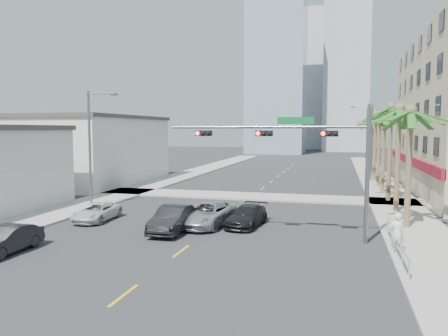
# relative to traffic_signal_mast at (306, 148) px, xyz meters

# --- Properties ---
(ground) EXTENTS (260.00, 260.00, 0.00)m
(ground) POSITION_rel_traffic_signal_mast_xyz_m (-5.78, -7.95, -5.06)
(ground) COLOR #262628
(ground) RESTS_ON ground
(sidewalk_right) EXTENTS (4.00, 120.00, 0.15)m
(sidewalk_right) POSITION_rel_traffic_signal_mast_xyz_m (6.22, 12.05, -4.99)
(sidewalk_right) COLOR gray
(sidewalk_right) RESTS_ON ground
(sidewalk_left) EXTENTS (4.00, 120.00, 0.15)m
(sidewalk_left) POSITION_rel_traffic_signal_mast_xyz_m (-17.78, 12.05, -4.99)
(sidewalk_left) COLOR gray
(sidewalk_left) RESTS_ON ground
(sidewalk_cross) EXTENTS (80.00, 4.00, 0.15)m
(sidewalk_cross) POSITION_rel_traffic_signal_mast_xyz_m (-5.78, 14.05, -4.99)
(sidewalk_cross) COLOR gray
(sidewalk_cross) RESTS_ON ground
(building_left_far) EXTENTS (11.00, 18.00, 7.20)m
(building_left_far) POSITION_rel_traffic_signal_mast_xyz_m (-25.28, 20.05, -1.46)
(building_left_far) COLOR beige
(building_left_far) RESTS_ON ground
(tower_far_left) EXTENTS (14.00, 14.00, 48.00)m
(tower_far_left) POSITION_rel_traffic_signal_mast_xyz_m (-13.78, 87.05, 18.94)
(tower_far_left) COLOR #99B2C6
(tower_far_left) RESTS_ON ground
(tower_far_right) EXTENTS (12.00, 12.00, 60.00)m
(tower_far_right) POSITION_rel_traffic_signal_mast_xyz_m (3.22, 102.05, 24.94)
(tower_far_right) COLOR #ADADB2
(tower_far_right) RESTS_ON ground
(tower_far_center) EXTENTS (16.00, 16.00, 42.00)m
(tower_far_center) POSITION_rel_traffic_signal_mast_xyz_m (-8.78, 117.05, 15.94)
(tower_far_center) COLOR #ADADB2
(tower_far_center) RESTS_ON ground
(traffic_signal_mast) EXTENTS (11.12, 0.54, 7.20)m
(traffic_signal_mast) POSITION_rel_traffic_signal_mast_xyz_m (0.00, 0.00, 0.00)
(traffic_signal_mast) COLOR slate
(traffic_signal_mast) RESTS_ON ground
(palm_tree_0) EXTENTS (4.80, 4.80, 7.80)m
(palm_tree_0) POSITION_rel_traffic_signal_mast_xyz_m (5.82, 4.05, 2.02)
(palm_tree_0) COLOR brown
(palm_tree_0) RESTS_ON ground
(palm_tree_1) EXTENTS (4.80, 4.80, 8.16)m
(palm_tree_1) POSITION_rel_traffic_signal_mast_xyz_m (5.82, 9.25, 2.37)
(palm_tree_1) COLOR brown
(palm_tree_1) RESTS_ON ground
(palm_tree_2) EXTENTS (4.80, 4.80, 8.52)m
(palm_tree_2) POSITION_rel_traffic_signal_mast_xyz_m (5.82, 14.45, 2.72)
(palm_tree_2) COLOR brown
(palm_tree_2) RESTS_ON ground
(palm_tree_3) EXTENTS (4.80, 4.80, 7.80)m
(palm_tree_3) POSITION_rel_traffic_signal_mast_xyz_m (5.82, 19.65, 2.02)
(palm_tree_3) COLOR brown
(palm_tree_3) RESTS_ON ground
(palm_tree_4) EXTENTS (4.80, 4.80, 8.16)m
(palm_tree_4) POSITION_rel_traffic_signal_mast_xyz_m (5.82, 24.85, 2.37)
(palm_tree_4) COLOR brown
(palm_tree_4) RESTS_ON ground
(palm_tree_5) EXTENTS (4.80, 4.80, 8.52)m
(palm_tree_5) POSITION_rel_traffic_signal_mast_xyz_m (5.82, 30.05, 2.72)
(palm_tree_5) COLOR brown
(palm_tree_5) RESTS_ON ground
(palm_tree_6) EXTENTS (4.80, 4.80, 7.80)m
(palm_tree_6) POSITION_rel_traffic_signal_mast_xyz_m (5.82, 35.25, 2.02)
(palm_tree_6) COLOR brown
(palm_tree_6) RESTS_ON ground
(palm_tree_7) EXTENTS (4.80, 4.80, 8.16)m
(palm_tree_7) POSITION_rel_traffic_signal_mast_xyz_m (5.82, 40.45, 2.37)
(palm_tree_7) COLOR brown
(palm_tree_7) RESTS_ON ground
(streetlight_left) EXTENTS (2.55, 0.25, 9.00)m
(streetlight_left) POSITION_rel_traffic_signal_mast_xyz_m (-16.78, 6.05, -0.00)
(streetlight_left) COLOR slate
(streetlight_left) RESTS_ON ground
(streetlight_right) EXTENTS (2.55, 0.25, 9.00)m
(streetlight_right) POSITION_rel_traffic_signal_mast_xyz_m (5.21, 30.05, -0.00)
(streetlight_right) COLOR slate
(streetlight_right) RESTS_ON ground
(guardrail) EXTENTS (0.08, 8.08, 1.00)m
(guardrail) POSITION_rel_traffic_signal_mast_xyz_m (4.52, -1.95, -4.39)
(guardrail) COLOR silver
(guardrail) RESTS_ON ground
(car_parked_mid) EXTENTS (1.51, 4.08, 1.33)m
(car_parked_mid) POSITION_rel_traffic_signal_mast_xyz_m (-13.96, -6.41, -4.40)
(car_parked_mid) COLOR black
(car_parked_mid) RESTS_ON ground
(car_parked_far) EXTENTS (2.13, 4.31, 1.18)m
(car_parked_far) POSITION_rel_traffic_signal_mast_xyz_m (-13.79, 1.52, -4.47)
(car_parked_far) COLOR silver
(car_parked_far) RESTS_ON ground
(car_lane_left) EXTENTS (1.75, 4.71, 1.54)m
(car_lane_left) POSITION_rel_traffic_signal_mast_xyz_m (-7.71, -0.17, -4.29)
(car_lane_left) COLOR black
(car_lane_left) RESTS_ON ground
(car_lane_center) EXTENTS (3.17, 5.69, 1.51)m
(car_lane_center) POSITION_rel_traffic_signal_mast_xyz_m (-6.23, 1.98, -4.31)
(car_lane_center) COLOR silver
(car_lane_center) RESTS_ON ground
(car_lane_right) EXTENTS (2.29, 4.60, 1.28)m
(car_lane_right) POSITION_rel_traffic_signal_mast_xyz_m (-3.78, 2.52, -4.42)
(car_lane_right) COLOR black
(car_lane_right) RESTS_ON ground
(pedestrian) EXTENTS (0.80, 0.62, 1.94)m
(pedestrian) POSITION_rel_traffic_signal_mast_xyz_m (4.52, -2.03, -3.94)
(pedestrian) COLOR white
(pedestrian) RESTS_ON sidewalk_right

